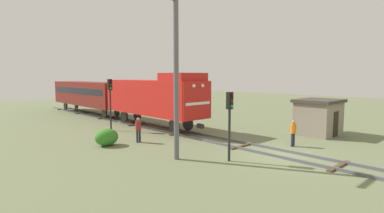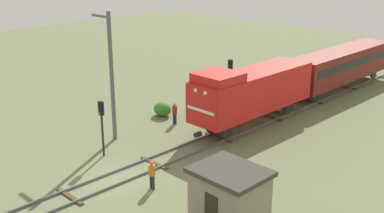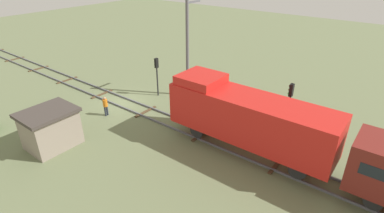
# 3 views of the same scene
# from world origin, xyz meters

# --- Properties ---
(ground_plane) EXTENTS (107.39, 107.39, 0.00)m
(ground_plane) POSITION_xyz_m (0.00, 0.00, 0.00)
(ground_plane) COLOR #66704C
(railway_track) EXTENTS (2.40, 71.59, 0.16)m
(railway_track) POSITION_xyz_m (0.00, -0.00, 0.07)
(railway_track) COLOR #595960
(railway_track) RESTS_ON ground
(locomotive) EXTENTS (2.90, 11.60, 4.60)m
(locomotive) POSITION_xyz_m (0.00, 12.46, 2.77)
(locomotive) COLOR red
(locomotive) RESTS_ON railway_track
(traffic_signal_near) EXTENTS (0.32, 0.34, 3.69)m
(traffic_signal_near) POSITION_xyz_m (-3.20, 1.44, 2.58)
(traffic_signal_near) COLOR #262628
(traffic_signal_near) RESTS_ON ground
(traffic_signal_mid) EXTENTS (0.32, 0.34, 4.27)m
(traffic_signal_mid) POSITION_xyz_m (-3.40, 13.98, 2.97)
(traffic_signal_mid) COLOR #262628
(traffic_signal_mid) RESTS_ON ground
(worker_near_track) EXTENTS (0.38, 0.38, 1.70)m
(worker_near_track) POSITION_xyz_m (2.40, 0.80, 1.00)
(worker_near_track) COLOR #262B38
(worker_near_track) RESTS_ON ground
(worker_by_signal) EXTENTS (0.38, 0.38, 1.70)m
(worker_by_signal) POSITION_xyz_m (-4.20, 8.62, 1.00)
(worker_by_signal) COLOR #262B38
(worker_by_signal) RESTS_ON ground
(catenary_mast) EXTENTS (1.94, 0.28, 8.89)m
(catenary_mast) POSITION_xyz_m (-5.06, 3.66, 4.69)
(catenary_mast) COLOR #595960
(catenary_mast) RESTS_ON ground
(relay_hut) EXTENTS (3.50, 2.90, 2.74)m
(relay_hut) POSITION_xyz_m (7.50, 1.43, 1.39)
(relay_hut) COLOR gray
(relay_hut) RESTS_ON ground
(bush_near) EXTENTS (1.54, 1.26, 1.12)m
(bush_near) POSITION_xyz_m (-6.26, 9.21, 0.56)
(bush_near) COLOR #357C26
(bush_near) RESTS_ON ground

